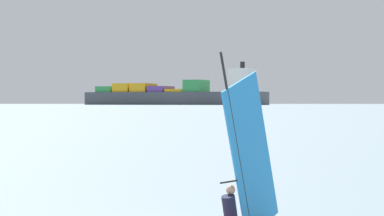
% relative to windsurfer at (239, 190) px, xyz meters
% --- Properties ---
extents(windsurfer, '(2.89, 3.18, 4.52)m').
position_rel_windsurfer_xyz_m(windsurfer, '(0.00, 0.00, 0.00)').
color(windsurfer, red).
rests_on(windsurfer, ground_plane).
extents(cargo_ship, '(157.02, 105.16, 36.85)m').
position_rel_windsurfer_xyz_m(cargo_ship, '(93.32, 718.17, 8.18)').
color(cargo_ship, '#3F444C').
rests_on(cargo_ship, ground_plane).
extents(distant_headland, '(1271.80, 615.08, 36.24)m').
position_rel_windsurfer_xyz_m(distant_headland, '(441.81, 1391.67, 17.00)').
color(distant_headland, '#4C564C').
rests_on(distant_headland, ground_plane).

